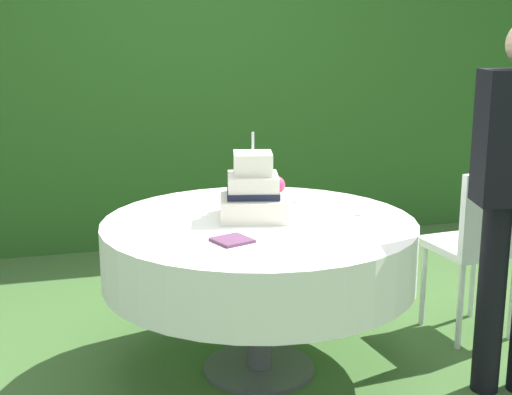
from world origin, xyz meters
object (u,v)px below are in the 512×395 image
(wedding_cake, at_px, (254,193))
(napkin_stack, at_px, (232,240))
(cake_table, at_px, (259,250))
(serving_plate_far, at_px, (358,211))
(serving_plate_near, at_px, (308,200))
(garden_chair, at_px, (481,237))

(wedding_cake, height_order, napkin_stack, wedding_cake)
(cake_table, height_order, wedding_cake, wedding_cake)
(serving_plate_far, height_order, napkin_stack, same)
(wedding_cake, relative_size, serving_plate_near, 2.71)
(serving_plate_near, relative_size, garden_chair, 0.16)
(cake_table, relative_size, napkin_stack, 10.15)
(serving_plate_near, bearing_deg, cake_table, -139.22)
(napkin_stack, distance_m, garden_chair, 1.41)
(wedding_cake, xyz_separation_m, serving_plate_far, (0.49, -0.05, -0.11))
(garden_chair, bearing_deg, serving_plate_far, -176.80)
(napkin_stack, xyz_separation_m, garden_chair, (1.36, 0.33, -0.19))
(serving_plate_far, bearing_deg, wedding_cake, 174.30)
(napkin_stack, bearing_deg, serving_plate_far, 23.58)
(cake_table, relative_size, garden_chair, 1.58)
(wedding_cake, bearing_deg, serving_plate_near, 33.15)
(serving_plate_near, bearing_deg, garden_chair, -15.31)
(serving_plate_near, xyz_separation_m, napkin_stack, (-0.52, -0.56, 0.00))
(wedding_cake, relative_size, serving_plate_far, 3.16)
(cake_table, bearing_deg, wedding_cake, 96.69)
(cake_table, bearing_deg, garden_chair, 2.60)
(serving_plate_near, height_order, napkin_stack, same)
(wedding_cake, height_order, serving_plate_near, wedding_cake)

